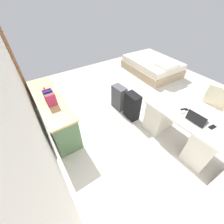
% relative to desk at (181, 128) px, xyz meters
% --- Properties ---
extents(ground_plane, '(5.98, 5.98, 0.00)m').
position_rel_desk_xyz_m(ground_plane, '(1.37, -0.19, -0.39)').
color(ground_plane, beige).
extents(wall_back, '(4.65, 0.10, 2.58)m').
position_rel_desk_xyz_m(wall_back, '(1.37, 2.30, 0.90)').
color(wall_back, silver).
rests_on(wall_back, ground_plane).
extents(door_wooden, '(0.88, 0.05, 2.04)m').
position_rel_desk_xyz_m(door_wooden, '(3.14, 2.22, 0.63)').
color(door_wooden, brown).
rests_on(door_wooden, ground_plane).
extents(desk, '(1.47, 0.73, 0.75)m').
position_rel_desk_xyz_m(desk, '(0.00, 0.00, 0.00)').
color(desk, silver).
rests_on(desk, ground_plane).
extents(office_chair, '(0.55, 0.55, 0.94)m').
position_rel_desk_xyz_m(office_chair, '(-0.04, -0.89, 0.03)').
color(office_chair, black).
rests_on(office_chair, ground_plane).
extents(credenza, '(1.80, 0.48, 0.79)m').
position_rel_desk_xyz_m(credenza, '(1.79, 1.92, 0.01)').
color(credenza, '#4C6B47').
rests_on(credenza, ground_plane).
extents(bed, '(1.96, 1.49, 0.58)m').
position_rel_desk_xyz_m(bed, '(2.53, -1.82, -0.15)').
color(bed, tan).
rests_on(bed, ground_plane).
extents(suitcase_black, '(0.36, 0.23, 0.67)m').
position_rel_desk_xyz_m(suitcase_black, '(1.08, 0.33, -0.06)').
color(suitcase_black, black).
rests_on(suitcase_black, ground_plane).
extents(suitcase_spare_grey, '(0.37, 0.24, 0.63)m').
position_rel_desk_xyz_m(suitcase_spare_grey, '(1.55, 0.37, -0.08)').
color(suitcase_spare_grey, '#4C4C51').
rests_on(suitcase_spare_grey, ground_plane).
extents(laptop, '(0.32, 0.24, 0.21)m').
position_rel_desk_xyz_m(laptop, '(-0.19, 0.04, 0.41)').
color(laptop, '#333338').
rests_on(laptop, desk).
extents(computer_mouse, '(0.06, 0.10, 0.03)m').
position_rel_desk_xyz_m(computer_mouse, '(0.07, 0.01, 0.37)').
color(computer_mouse, white).
rests_on(computer_mouse, desk).
extents(cell_phone_near_laptop, '(0.08, 0.14, 0.01)m').
position_rel_desk_xyz_m(cell_phone_near_laptop, '(-0.42, -0.07, 0.36)').
color(cell_phone_near_laptop, black).
rests_on(cell_phone_near_laptop, desk).
extents(cell_phone_by_mouse, '(0.11, 0.15, 0.01)m').
position_rel_desk_xyz_m(cell_phone_by_mouse, '(0.10, -0.06, 0.36)').
color(cell_phone_by_mouse, black).
rests_on(cell_phone_by_mouse, desk).
extents(book_row, '(0.27, 0.17, 0.24)m').
position_rel_desk_xyz_m(book_row, '(1.61, 1.92, 0.51)').
color(book_row, '#B63057').
rests_on(book_row, credenza).
extents(figurine_small, '(0.08, 0.08, 0.11)m').
position_rel_desk_xyz_m(figurine_small, '(2.09, 1.92, 0.46)').
color(figurine_small, red).
rests_on(figurine_small, credenza).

